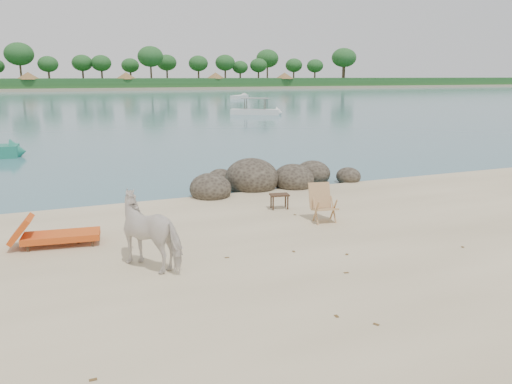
% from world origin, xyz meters
% --- Properties ---
extents(water, '(400.00, 400.00, 0.00)m').
position_xyz_m(water, '(0.00, 90.00, 0.00)').
color(water, '#37636F').
rests_on(water, ground).
extents(far_shore, '(420.00, 90.00, 1.40)m').
position_xyz_m(far_shore, '(0.00, 170.00, 0.00)').
color(far_shore, tan).
rests_on(far_shore, ground).
extents(far_scenery, '(420.00, 18.00, 9.50)m').
position_xyz_m(far_scenery, '(0.03, 136.70, 3.14)').
color(far_scenery, '#1E4C1E').
rests_on(far_scenery, ground).
extents(boulders, '(6.50, 3.09, 1.37)m').
position_xyz_m(boulders, '(2.30, 6.56, 0.26)').
color(boulders, black).
rests_on(boulders, ground).
extents(cow, '(1.68, 1.88, 1.48)m').
position_xyz_m(cow, '(-2.70, 0.58, 0.74)').
color(cow, silver).
rests_on(cow, ground).
extents(side_table, '(0.59, 0.44, 0.43)m').
position_xyz_m(side_table, '(1.49, 3.62, 0.22)').
color(side_table, '#2F2313').
rests_on(side_table, ground).
extents(lounge_chair, '(2.15, 0.98, 0.62)m').
position_xyz_m(lounge_chair, '(-4.41, 2.60, 0.31)').
color(lounge_chair, red).
rests_on(lounge_chair, ground).
extents(deck_chair, '(0.75, 0.80, 0.99)m').
position_xyz_m(deck_chair, '(2.04, 1.97, 0.50)').
color(deck_chair, tan).
rests_on(deck_chair, ground).
extents(boat_mid, '(5.33, 3.97, 2.69)m').
position_xyz_m(boat_mid, '(14.69, 38.04, 1.35)').
color(boat_mid, silver).
rests_on(boat_mid, water).
extents(boat_far, '(5.04, 5.61, 0.72)m').
position_xyz_m(boat_far, '(25.59, 72.12, 0.36)').
color(boat_far, silver).
rests_on(boat_far, water).
extents(dead_leaves, '(8.27, 6.20, 0.00)m').
position_xyz_m(dead_leaves, '(0.16, -0.71, 0.00)').
color(dead_leaves, brown).
rests_on(dead_leaves, ground).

